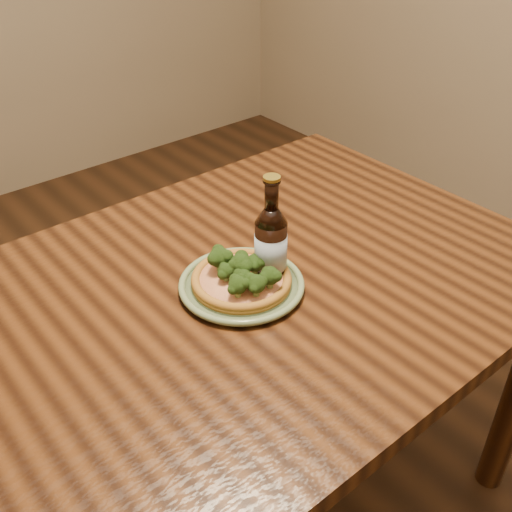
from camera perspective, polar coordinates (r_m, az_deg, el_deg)
table at (r=1.21m, az=-7.04°, el=-8.90°), size 1.60×0.90×0.75m
plate at (r=1.19m, az=-1.39°, el=-2.76°), size 0.25×0.25×0.02m
pizza at (r=1.18m, az=-1.29°, el=-2.00°), size 0.20×0.20×0.07m
beer_bottle at (r=1.17m, az=1.41°, el=1.11°), size 0.06×0.06×0.24m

